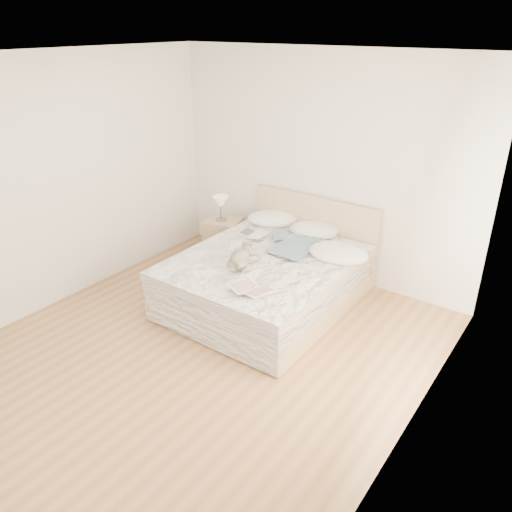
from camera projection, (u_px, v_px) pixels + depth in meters
name	position (u px, v px, depth m)	size (l,w,h in m)	color
floor	(200.00, 352.00, 4.89)	(4.00, 4.50, 0.00)	brown
ceiling	(183.00, 56.00, 3.73)	(4.00, 4.50, 0.00)	white
wall_back	(320.00, 168.00, 5.96)	(4.00, 0.02, 2.70)	white
wall_left	(54.00, 184.00, 5.36)	(0.02, 4.50, 2.70)	white
wall_right	(421.00, 290.00, 3.25)	(0.02, 4.50, 2.70)	white
window	(436.00, 260.00, 3.44)	(0.02, 1.30, 1.10)	white
bed	(269.00, 278.00, 5.63)	(1.72, 2.14, 1.00)	tan
nightstand	(224.00, 239.00, 6.71)	(0.45, 0.40, 0.56)	tan
table_lamp	(221.00, 203.00, 6.47)	(0.27, 0.27, 0.33)	#524C47
pillow_left	(273.00, 219.00, 6.39)	(0.64, 0.45, 0.19)	white
pillow_middle	(314.00, 230.00, 6.05)	(0.59, 0.42, 0.18)	white
pillow_right	(338.00, 253.00, 5.45)	(0.66, 0.46, 0.20)	white
blouse	(295.00, 247.00, 5.63)	(0.64, 0.68, 0.03)	#425B74
photo_book	(253.00, 235.00, 5.95)	(0.33, 0.22, 0.02)	white
childrens_book	(252.00, 289.00, 4.74)	(0.39, 0.26, 0.03)	#F5E6C5
teddy_bear	(240.00, 263.00, 5.20)	(0.25, 0.35, 0.19)	#68604D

